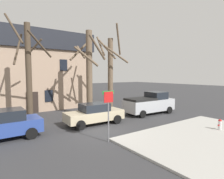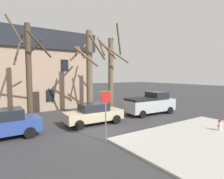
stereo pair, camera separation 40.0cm
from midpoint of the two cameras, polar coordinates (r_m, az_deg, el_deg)
name	(u,v)px [view 1 (the left image)]	position (r m, az deg, el deg)	size (l,w,h in m)	color
ground_plane	(100,132)	(12.70, -4.58, -12.81)	(120.00, 120.00, 0.00)	#38383A
sidewalk_slab	(219,141)	(12.40, 29.21, -13.54)	(9.98, 7.63, 0.12)	#B7B5AD
building_main	(25,71)	(23.93, -25.56, 5.28)	(13.36, 8.84, 8.37)	tan
tree_bare_near	(28,69)	(15.69, -25.00, 5.64)	(3.15, 2.83, 8.29)	#4C3D2D
tree_bare_mid	(89,71)	(17.04, -7.79, 5.77)	(2.88, 3.08, 7.74)	brown
tree_bare_far	(110,72)	(18.12, -1.11, 5.48)	(2.68, 2.77, 8.50)	brown
car_beige_sedan	(94,114)	(14.40, -6.21, -7.41)	(4.54, 2.11, 1.60)	#C6B793
pickup_truck_silver	(150,103)	(18.35, 10.88, -4.20)	(5.17, 2.40, 2.10)	#B7BABF
fire_hydrant	(220,124)	(14.42, 29.52, -9.28)	(0.42, 0.22, 0.71)	silver
street_sign_pole	(108,107)	(10.35, -2.21, -5.27)	(0.76, 0.07, 2.90)	slate
bicycle_leaning	(12,119)	(16.42, -29.06, -8.04)	(1.64, 0.70, 1.03)	black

